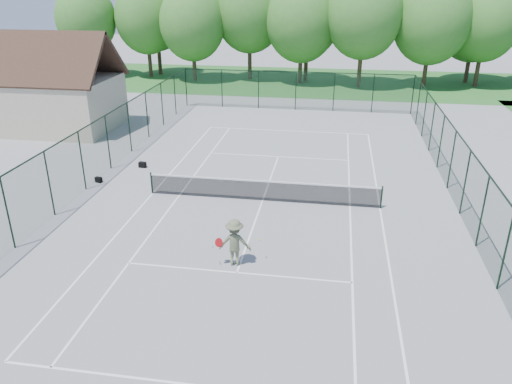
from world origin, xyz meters
TOP-DOWN VIEW (x-y plane):
  - ground at (0.00, 0.00)m, footprint 140.00×140.00m
  - grass_far at (0.00, 30.00)m, footprint 80.00×16.00m
  - court_lines at (0.00, 0.00)m, footprint 11.05×23.85m
  - tennis_net at (0.00, 0.00)m, footprint 11.08×0.08m
  - fence_enclosure at (0.00, 0.00)m, footprint 18.05×36.05m
  - utility_building at (-16.00, 10.00)m, footprint 8.60×6.27m
  - tree_line_far at (0.00, 30.00)m, footprint 39.40×6.40m
  - sports_bag_a at (-8.76, 0.94)m, footprint 0.40×0.31m
  - sports_bag_b at (-7.31, 3.41)m, footprint 0.42×0.28m
  - tennis_player at (-0.18, -5.83)m, footprint 1.78×0.85m

SIDE VIEW (x-z plane):
  - ground at x=0.00m, z-range 0.00..0.00m
  - court_lines at x=0.00m, z-range 0.00..0.01m
  - grass_far at x=0.00m, z-range 0.00..0.01m
  - sports_bag_a at x=-8.76m, z-range 0.00..0.28m
  - sports_bag_b at x=-7.31m, z-range 0.00..0.31m
  - tennis_net at x=0.00m, z-range 0.03..1.13m
  - tennis_player at x=-0.18m, z-range 0.00..1.82m
  - fence_enclosure at x=0.00m, z-range 0.05..3.07m
  - utility_building at x=-16.00m, z-range -0.20..6.44m
  - tree_line_far at x=0.00m, z-range 1.14..10.84m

